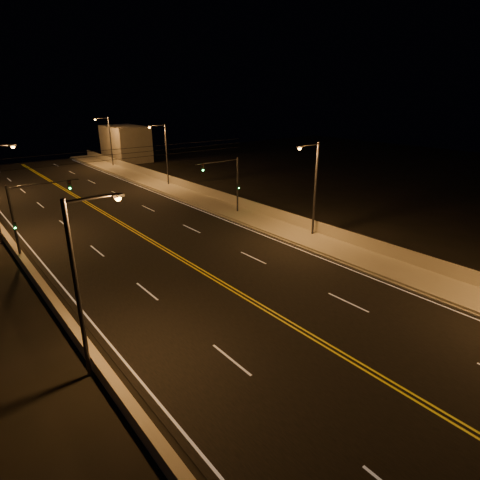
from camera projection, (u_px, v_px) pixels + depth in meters
road at (201, 271)px, 28.90m from camera, size 18.00×120.00×0.02m
sidewalk at (304, 237)px, 35.16m from camera, size 3.60×120.00×0.30m
curb at (289, 243)px, 34.09m from camera, size 0.14×120.00×0.15m
parapet_wall at (317, 227)px, 35.90m from camera, size 0.30×120.00×1.00m
jersey_barrier at (58, 309)px, 23.06m from camera, size 0.45×120.00×0.74m
distant_building_right at (126, 143)px, 74.50m from camera, size 6.00×10.00×6.31m
parapet_rail at (318, 221)px, 35.71m from camera, size 0.06×120.00×0.06m
lane_markings at (202, 271)px, 28.85m from camera, size 17.32×116.00×0.00m
streetlight_1 at (313, 184)px, 33.92m from camera, size 2.55×0.28×8.27m
streetlight_2 at (164, 151)px, 53.09m from camera, size 2.55×0.28×8.27m
streetlight_3 at (108, 138)px, 67.40m from camera, size 2.55×0.28×8.27m
streetlight_4 at (83, 277)px, 16.81m from camera, size 2.55×0.28×8.27m
traffic_signal_right at (230, 180)px, 40.58m from camera, size 5.11×0.31×5.94m
traffic_signal_left at (27, 212)px, 29.63m from camera, size 5.11×0.31×5.94m
overhead_wires at (135, 153)px, 33.32m from camera, size 22.00×0.03×0.83m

